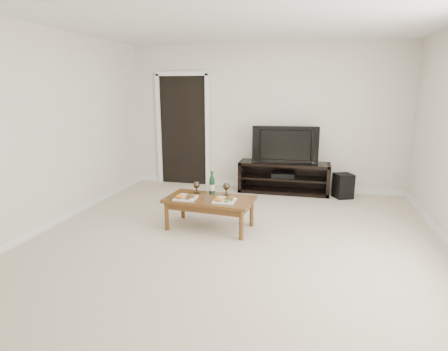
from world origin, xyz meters
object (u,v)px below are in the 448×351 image
media_console (284,178)px  coffee_table (210,213)px  television (285,144)px  subwoofer (343,186)px

media_console → coffee_table: size_ratio=1.39×
media_console → television: (0.00, 0.00, 0.60)m
media_console → coffee_table: 2.15m
media_console → subwoofer: (1.01, -0.09, -0.07)m
subwoofer → coffee_table: size_ratio=0.37×
media_console → coffee_table: bearing=-112.1°
media_console → subwoofer: bearing=-5.2°
media_console → television: 0.60m
media_console → subwoofer: 1.02m
media_console → subwoofer: media_console is taller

